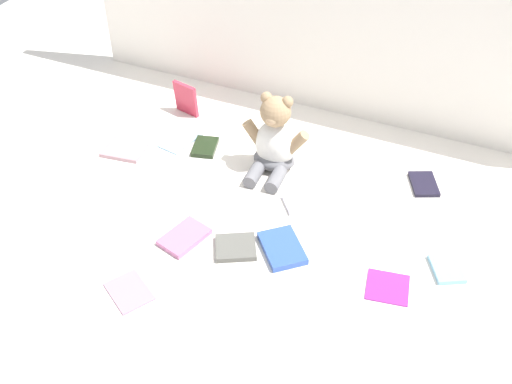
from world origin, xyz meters
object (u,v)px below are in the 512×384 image
(book_case_7, at_px, (186,99))
(book_case_9, at_px, (388,287))
(book_case_2, at_px, (125,149))
(book_case_11, at_px, (304,202))
(book_case_8, at_px, (447,269))
(book_case_0, at_px, (129,291))
(book_case_6, at_px, (205,147))
(book_case_1, at_px, (236,247))
(teddy_bear, at_px, (274,142))
(book_case_10, at_px, (181,139))
(book_case_5, at_px, (184,237))
(book_case_4, at_px, (282,248))
(book_case_3, at_px, (424,184))

(book_case_7, relative_size, book_case_9, 1.11)
(book_case_2, bearing_deg, book_case_11, -98.37)
(book_case_7, bearing_deg, book_case_8, -8.24)
(book_case_0, relative_size, book_case_2, 0.92)
(book_case_0, height_order, book_case_9, same)
(book_case_7, relative_size, book_case_8, 1.20)
(book_case_6, bearing_deg, book_case_1, 112.79)
(teddy_bear, xyz_separation_m, book_case_10, (-0.31, 0.01, -0.08))
(book_case_9, bearing_deg, book_case_11, -44.97)
(book_case_10, bearing_deg, book_case_1, -34.61)
(teddy_bear, height_order, book_case_10, teddy_bear)
(book_case_1, height_order, book_case_5, same)
(teddy_bear, xyz_separation_m, book_case_5, (-0.09, -0.37, -0.08))
(book_case_4, height_order, book_case_7, book_case_7)
(book_case_3, bearing_deg, book_case_2, -11.25)
(book_case_10, relative_size, book_case_11, 1.27)
(book_case_7, distance_m, book_case_9, 0.92)
(book_case_2, relative_size, book_case_11, 1.15)
(book_case_4, bearing_deg, teddy_bear, -105.34)
(book_case_1, xyz_separation_m, book_case_4, (0.11, 0.04, 0.00))
(book_case_5, distance_m, book_case_11, 0.34)
(book_case_2, distance_m, book_case_3, 0.89)
(book_case_4, bearing_deg, book_case_5, -26.88)
(book_case_0, relative_size, book_case_8, 1.21)
(book_case_10, bearing_deg, book_case_5, -49.22)
(book_case_2, bearing_deg, book_case_0, -153.57)
(book_case_0, xyz_separation_m, book_case_3, (0.55, 0.67, 0.00))
(book_case_1, xyz_separation_m, book_case_7, (-0.41, 0.49, 0.05))
(book_case_5, height_order, book_case_8, book_case_5)
(teddy_bear, xyz_separation_m, book_case_7, (-0.37, 0.15, -0.03))
(book_case_9, relative_size, book_case_10, 0.74)
(book_case_2, bearing_deg, book_case_8, -103.33)
(book_case_0, distance_m, book_case_1, 0.28)
(book_case_1, relative_size, book_case_8, 1.09)
(book_case_0, distance_m, book_case_10, 0.61)
(book_case_2, height_order, book_case_6, book_case_6)
(book_case_3, height_order, book_case_6, book_case_6)
(book_case_7, height_order, book_case_11, book_case_7)
(teddy_bear, bearing_deg, book_case_1, -86.48)
(book_case_1, bearing_deg, book_case_10, -163.12)
(book_case_0, xyz_separation_m, book_case_1, (0.17, 0.23, 0.00))
(book_case_1, distance_m, book_case_11, 0.25)
(book_case_7, xyz_separation_m, book_case_8, (0.91, -0.35, -0.05))
(book_case_11, bearing_deg, book_case_1, 118.71)
(book_case_5, bearing_deg, teddy_bear, -88.90)
(book_case_7, relative_size, book_case_10, 0.83)
(book_case_3, distance_m, book_case_10, 0.74)
(book_case_1, distance_m, book_case_4, 0.12)
(book_case_3, xyz_separation_m, book_case_5, (-0.51, -0.46, 0.00))
(book_case_0, relative_size, book_case_10, 0.83)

